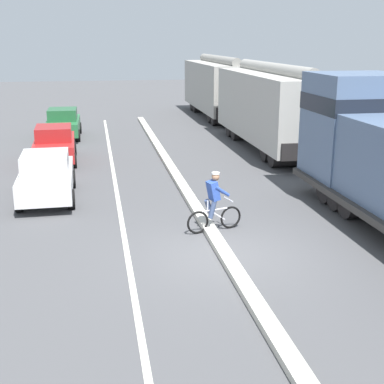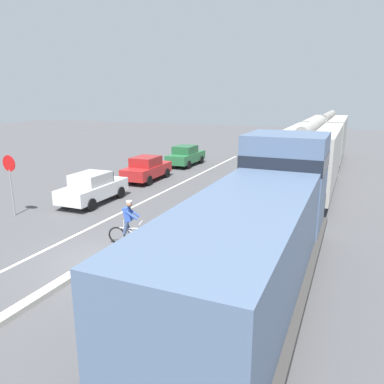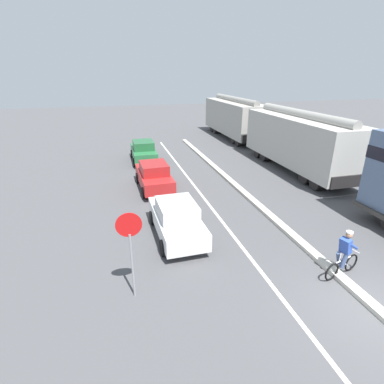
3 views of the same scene
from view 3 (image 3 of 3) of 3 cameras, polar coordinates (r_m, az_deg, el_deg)
name	(u,v)px [view 3 (image 3 of 3)]	position (r m, az deg, el deg)	size (l,w,h in m)	color
ground_plane	(376,311)	(10.93, 31.59, -18.72)	(120.00, 120.00, 0.00)	#4C4C4F
median_curb	(274,219)	(14.74, 15.27, -4.93)	(0.36, 36.00, 0.16)	beige
lane_stripe	(226,226)	(13.79, 6.49, -6.53)	(0.14, 36.00, 0.01)	silver
hopper_car_lead	(299,141)	(22.27, 19.65, 9.12)	(2.90, 10.60, 4.18)	#AEACA4
hopper_car_middle	(234,118)	(32.34, 8.03, 13.82)	(2.90, 10.60, 4.18)	#A09E96
parked_car_white	(176,219)	(12.62, -3.00, -5.10)	(1.90, 4.23, 1.62)	silver
parked_car_red	(154,176)	(17.90, -7.26, 3.10)	(1.93, 4.25, 1.62)	red
parked_car_green	(144,151)	(23.74, -9.21, 7.71)	(1.86, 4.21, 1.62)	#286B3D
cyclist	(344,255)	(11.49, 26.97, -10.69)	(1.67, 0.60, 1.71)	black
stop_sign	(130,240)	(8.98, -11.72, -8.86)	(0.76, 0.08, 2.88)	gray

